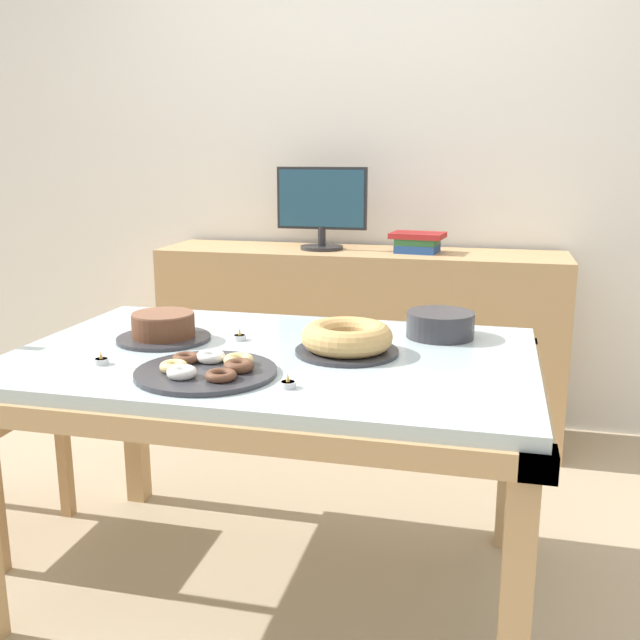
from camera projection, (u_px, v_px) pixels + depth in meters
ground_plane at (276, 586)px, 2.23m from camera, size 12.00×12.00×0.00m
wall_back at (372, 157)px, 3.48m from camera, size 8.00×0.10×2.60m
dining_table at (273, 382)px, 2.08m from camera, size 1.51×0.99×0.76m
sideboard at (359, 342)px, 3.39m from camera, size 1.87×0.44×0.88m
computer_monitor at (322, 208)px, 3.29m from camera, size 0.42×0.20×0.38m
book_stack at (418, 242)px, 3.22m from camera, size 0.25×0.20×0.09m
cake_chocolate_round at (163, 328)px, 2.18m from camera, size 0.29×0.29×0.09m
cake_golden_bundt at (347, 339)px, 2.03m from camera, size 0.30×0.30×0.09m
pastry_platter at (207, 369)px, 1.84m from camera, size 0.37×0.37×0.04m
plate_stack at (440, 325)px, 2.21m from camera, size 0.21×0.21×0.08m
tealight_right_edge at (240, 337)px, 2.18m from camera, size 0.04×0.04×0.04m
tealight_centre at (101, 361)px, 1.93m from camera, size 0.04×0.04×0.04m
tealight_left_edge at (288, 384)px, 1.74m from camera, size 0.04×0.04×0.04m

